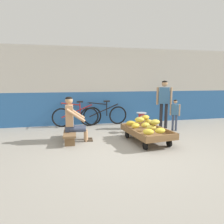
# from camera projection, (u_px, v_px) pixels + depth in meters

# --- Properties ---
(ground_plane) EXTENTS (80.00, 80.00, 0.00)m
(ground_plane) POSITION_uv_depth(u_px,v_px,m) (128.00, 154.00, 4.40)
(ground_plane) COLOR gray
(back_wall) EXTENTS (16.00, 0.30, 2.66)m
(back_wall) POSITION_uv_depth(u_px,v_px,m) (102.00, 86.00, 7.37)
(back_wall) COLOR #2D609E
(back_wall) RESTS_ON ground
(banana_cart) EXTENTS (1.01, 1.53, 0.36)m
(banana_cart) POSITION_uv_depth(u_px,v_px,m) (147.00, 133.00, 5.19)
(banana_cart) COLOR brown
(banana_cart) RESTS_ON ground
(banana_pile) EXTENTS (0.82, 1.31, 0.27)m
(banana_pile) POSITION_uv_depth(u_px,v_px,m) (146.00, 124.00, 5.13)
(banana_pile) COLOR gold
(banana_pile) RESTS_ON banana_cart
(low_bench) EXTENTS (0.35, 1.11, 0.27)m
(low_bench) POSITION_uv_depth(u_px,v_px,m) (70.00, 134.00, 5.26)
(low_bench) COLOR brown
(low_bench) RESTS_ON ground
(vendor_seated) EXTENTS (0.70, 0.50, 1.14)m
(vendor_seated) POSITION_uv_depth(u_px,v_px,m) (73.00, 119.00, 5.22)
(vendor_seated) COLOR tan
(vendor_seated) RESTS_ON ground
(plastic_crate) EXTENTS (0.36, 0.28, 0.30)m
(plastic_crate) POSITION_uv_depth(u_px,v_px,m) (141.00, 127.00, 6.21)
(plastic_crate) COLOR gold
(plastic_crate) RESTS_ON ground
(weighing_scale) EXTENTS (0.30, 0.30, 0.29)m
(weighing_scale) POSITION_uv_depth(u_px,v_px,m) (141.00, 117.00, 6.16)
(weighing_scale) COLOR #28282D
(weighing_scale) RESTS_ON plastic_crate
(bicycle_near_left) EXTENTS (1.66, 0.48, 0.86)m
(bicycle_near_left) POSITION_uv_depth(u_px,v_px,m) (77.00, 116.00, 6.96)
(bicycle_near_left) COLOR black
(bicycle_near_left) RESTS_ON ground
(bicycle_far_left) EXTENTS (1.66, 0.48, 0.86)m
(bicycle_far_left) POSITION_uv_depth(u_px,v_px,m) (104.00, 115.00, 7.14)
(bicycle_far_left) COLOR black
(bicycle_far_left) RESTS_ON ground
(customer_adult) EXTENTS (0.44, 0.33, 1.53)m
(customer_adult) POSITION_uv_depth(u_px,v_px,m) (164.00, 99.00, 6.63)
(customer_adult) COLOR #232328
(customer_adult) RESTS_ON ground
(customer_child) EXTENTS (0.25, 0.22, 0.96)m
(customer_child) POSITION_uv_depth(u_px,v_px,m) (175.00, 112.00, 6.32)
(customer_child) COLOR #38425B
(customer_child) RESTS_ON ground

